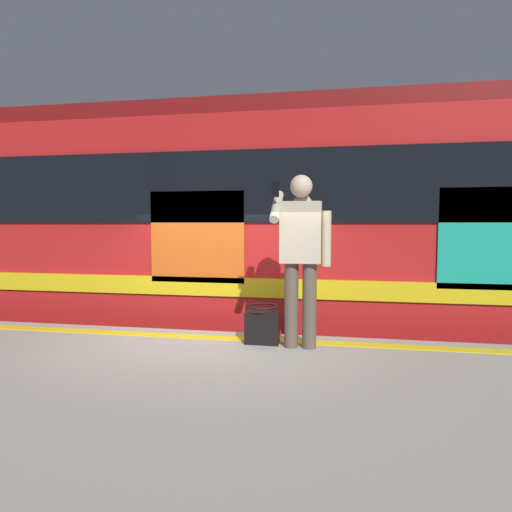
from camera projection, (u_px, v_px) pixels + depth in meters
The scene contains 8 objects.
ground_plane at pixel (220, 428), 5.16m from camera, with size 23.99×23.99×0.00m, color #3D3D3F.
platform at pixel (128, 502), 2.88m from camera, with size 16.00×4.56×1.15m, color #9E998E.
safety_line at pixel (212, 338), 4.78m from camera, with size 15.68×0.16×0.01m, color yellow.
track_rail_near at pixel (242, 383), 6.37m from camera, with size 20.80×0.08×0.16m, color slate.
track_rail_far at pixel (260, 354), 7.77m from camera, with size 20.80×0.08×0.16m, color slate.
train_carriage at pixel (338, 219), 6.64m from camera, with size 10.07×2.80×3.85m.
passenger at pixel (301, 246), 4.35m from camera, with size 0.57×0.55×1.72m.
handbag at pixel (262, 326), 4.54m from camera, with size 0.35×0.32×0.40m.
Camera 1 is at (-1.33, 4.83, 2.40)m, focal length 30.89 mm.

